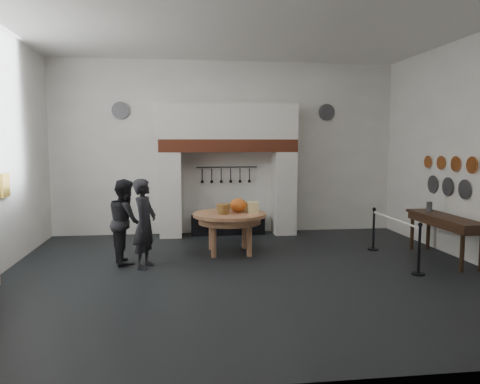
{
  "coord_description": "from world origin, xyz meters",
  "views": [
    {
      "loc": [
        -1.25,
        -8.31,
        2.38
      ],
      "look_at": [
        0.02,
        1.42,
        1.35
      ],
      "focal_mm": 35.0,
      "sensor_mm": 36.0,
      "label": 1
    }
  ],
  "objects": [
    {
      "name": "pewter_jug",
      "position": [
        4.1,
        1.07,
        1.01
      ],
      "size": [
        0.12,
        0.12,
        0.22
      ],
      "primitive_type": "cylinder",
      "color": "#515156",
      "rests_on": "side_table"
    },
    {
      "name": "chimney_pier_right",
      "position": [
        1.48,
        3.65,
        1.07
      ],
      "size": [
        0.55,
        0.7,
        2.15
      ],
      "primitive_type": "cube",
      "color": "silver",
      "rests_on": "floor"
    },
    {
      "name": "side_table",
      "position": [
        4.1,
        0.47,
        0.87
      ],
      "size": [
        0.55,
        2.2,
        0.06
      ],
      "primitive_type": "cube",
      "color": "#331F12",
      "rests_on": "floor"
    },
    {
      "name": "copper_pan_d",
      "position": [
        4.46,
        1.85,
        1.95
      ],
      "size": [
        0.03,
        0.28,
        0.28
      ],
      "primitive_type": "cylinder",
      "rotation": [
        0.0,
        1.57,
        0.0
      ],
      "color": "#C6662D",
      "rests_on": "wall_right"
    },
    {
      "name": "pewter_plate_right",
      "position": [
        4.46,
        1.6,
        1.45
      ],
      "size": [
        0.03,
        0.4,
        0.4
      ],
      "primitive_type": "cylinder",
      "rotation": [
        0.0,
        1.57,
        0.0
      ],
      "color": "#4C4C51",
      "rests_on": "wall_right"
    },
    {
      "name": "pumpkin",
      "position": [
        0.02,
        1.72,
        1.03
      ],
      "size": [
        0.36,
        0.36,
        0.31
      ],
      "primitive_type": "ellipsoid",
      "color": "#D4561E",
      "rests_on": "work_table"
    },
    {
      "name": "copper_pan_b",
      "position": [
        4.46,
        0.75,
        1.95
      ],
      "size": [
        0.03,
        0.32,
        0.32
      ],
      "primitive_type": "cylinder",
      "rotation": [
        0.0,
        1.57,
        0.0
      ],
      "color": "#C6662D",
      "rests_on": "wall_right"
    },
    {
      "name": "wicker_basket",
      "position": [
        -0.33,
        1.47,
        0.98
      ],
      "size": [
        0.38,
        0.38,
        0.22
      ],
      "primitive_type": "cone",
      "rotation": [
        3.14,
        0.0,
        -0.2
      ],
      "color": "#A67E3C",
      "rests_on": "work_table"
    },
    {
      "name": "barrier_rope",
      "position": [
        3.04,
        0.49,
        0.85
      ],
      "size": [
        0.04,
        2.0,
        0.04
      ],
      "primitive_type": "cylinder",
      "rotation": [
        1.57,
        0.0,
        0.0
      ],
      "color": "white",
      "rests_on": "barrier_post_near"
    },
    {
      "name": "floor",
      "position": [
        0.0,
        0.0,
        0.0
      ],
      "size": [
        9.0,
        8.0,
        0.02
      ],
      "primitive_type": "cube",
      "color": "black",
      "rests_on": "ground"
    },
    {
      "name": "work_table",
      "position": [
        -0.18,
        1.62,
        0.84
      ],
      "size": [
        1.86,
        1.86,
        0.07
      ],
      "primitive_type": "cylinder",
      "rotation": [
        0.0,
        0.0,
        -0.2
      ],
      "color": "tan",
      "rests_on": "floor"
    },
    {
      "name": "cheese_block_small",
      "position": [
        0.3,
        1.87,
        0.97
      ],
      "size": [
        0.18,
        0.18,
        0.2
      ],
      "primitive_type": "cube",
      "color": "#DFDB85",
      "rests_on": "work_table"
    },
    {
      "name": "wall_back",
      "position": [
        0.0,
        4.0,
        2.25
      ],
      "size": [
        9.0,
        0.02,
        4.5
      ],
      "primitive_type": "cube",
      "color": "white",
      "rests_on": "floor"
    },
    {
      "name": "copper_pan_a",
      "position": [
        4.46,
        0.2,
        1.95
      ],
      "size": [
        0.03,
        0.34,
        0.34
      ],
      "primitive_type": "cylinder",
      "rotation": [
        0.0,
        1.57,
        0.0
      ],
      "color": "#C6662D",
      "rests_on": "wall_right"
    },
    {
      "name": "wall_front",
      "position": [
        0.0,
        -4.0,
        2.25
      ],
      "size": [
        9.0,
        0.02,
        4.5
      ],
      "primitive_type": "cube",
      "color": "white",
      "rests_on": "floor"
    },
    {
      "name": "barrier_post_far",
      "position": [
        3.04,
        1.49,
        0.45
      ],
      "size": [
        0.05,
        0.05,
        0.9
      ],
      "primitive_type": "cylinder",
      "color": "black",
      "rests_on": "floor"
    },
    {
      "name": "cheese_block_big",
      "position": [
        0.32,
        1.57,
        0.99
      ],
      "size": [
        0.22,
        0.22,
        0.24
      ],
      "primitive_type": "cube",
      "color": "#F7E194",
      "rests_on": "work_table"
    },
    {
      "name": "hearth_brick_band",
      "position": [
        0.0,
        3.65,
        2.31
      ],
      "size": [
        3.5,
        0.72,
        0.32
      ],
      "primitive_type": "cube",
      "color": "#9E442B",
      "rests_on": "chimney_pier_left"
    },
    {
      "name": "barrier_post_near",
      "position": [
        3.04,
        -0.51,
        0.45
      ],
      "size": [
        0.05,
        0.05,
        0.9
      ],
      "primitive_type": "cylinder",
      "color": "black",
      "rests_on": "floor"
    },
    {
      "name": "chimney_pier_left",
      "position": [
        -1.48,
        3.65,
        1.07
      ],
      "size": [
        0.55,
        0.7,
        2.15
      ],
      "primitive_type": "cube",
      "color": "silver",
      "rests_on": "floor"
    },
    {
      "name": "utensil_rail",
      "position": [
        0.0,
        3.92,
        1.75
      ],
      "size": [
        1.6,
        0.02,
        0.02
      ],
      "primitive_type": "cylinder",
      "rotation": [
        0.0,
        1.57,
        0.0
      ],
      "color": "black",
      "rests_on": "wall_back"
    },
    {
      "name": "bread_loaf",
      "position": [
        -0.28,
        1.97,
        0.94
      ],
      "size": [
        0.31,
        0.18,
        0.13
      ],
      "primitive_type": "ellipsoid",
      "color": "brown",
      "rests_on": "work_table"
    },
    {
      "name": "pewter_plate_back_right",
      "position": [
        2.7,
        3.96,
        3.2
      ],
      "size": [
        0.44,
        0.03,
        0.44
      ],
      "primitive_type": "cylinder",
      "rotation": [
        1.57,
        0.0,
        0.0
      ],
      "color": "#4C4C51",
      "rests_on": "wall_back"
    },
    {
      "name": "wall_plaque",
      "position": [
        -4.45,
        0.8,
        1.6
      ],
      "size": [
        0.05,
        0.34,
        0.44
      ],
      "primitive_type": "cube",
      "color": "gold",
      "rests_on": "wall_left"
    },
    {
      "name": "pewter_plate_mid",
      "position": [
        4.46,
        1.0,
        1.45
      ],
      "size": [
        0.03,
        0.4,
        0.4
      ],
      "primitive_type": "cylinder",
      "rotation": [
        0.0,
        1.57,
        0.0
      ],
      "color": "#4C4C51",
      "rests_on": "wall_right"
    },
    {
      "name": "chimney_hood",
      "position": [
        0.0,
        3.65,
        2.92
      ],
      "size": [
        3.5,
        0.7,
        0.9
      ],
      "primitive_type": "cube",
      "color": "silver",
      "rests_on": "hearth_brick_band"
    },
    {
      "name": "iron_range",
      "position": [
        0.0,
        3.72,
        0.25
      ],
      "size": [
        1.9,
        0.45,
        0.5
      ],
      "primitive_type": "cube",
      "color": "black",
      "rests_on": "floor"
    },
    {
      "name": "copper_pan_c",
      "position": [
        4.46,
        1.3,
        1.95
      ],
      "size": [
        0.03,
        0.3,
        0.3
      ],
      "primitive_type": "cylinder",
      "rotation": [
        0.0,
        1.57,
        0.0
      ],
      "color": "#C6662D",
      "rests_on": "wall_right"
    },
    {
      "name": "pewter_plate_left",
      "position": [
        4.46,
        0.4,
        1.45
      ],
      "size": [
        0.03,
        0.4,
        0.4
      ],
      "primitive_type": "cylinder",
      "rotation": [
        0.0,
        1.57,
        0.0
      ],
      "color": "#4C4C51",
      "rests_on": "wall_right"
    },
    {
      "name": "pewter_plate_back_left",
      "position": [
        -2.7,
        3.96,
        3.2
      ],
      "size": [
        0.44,
        0.03,
        0.44
      ],
      "primitive_type": "cylinder",
      "rotation": [
        1.57,
        0.0,
        0.0
      ],
      "color": "#4C4C51",
      "rests_on": "wall_back"
    },
    {
      "name": "visitor_near",
      "position": [
        -1.91,
        0.63,
        0.86
      ],
      "size": [
        0.58,
        0.72,
        1.71
      ],
      "primitive_type": "imported",
      "rotation": [
        0.0,
        0.0,
        1.26
      ],
      "color": "black",
      "rests_on": "floor"
    },
    {
      "name": "visitor_far",
      "position": [
        -2.31,
        1.03,
        0.84
      ],
      "size": [
        0.83,
        0.95,
        1.68
      ],
      "primitive_type": "imported",
      "rotation": [
        0.0,
        0.0,
        1.83
      ],
      "color": "black",
      "rests_on": "floor"
    },
    {
      "name": "ceiling",
      "position": [
        0.0,
        0.0,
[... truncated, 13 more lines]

